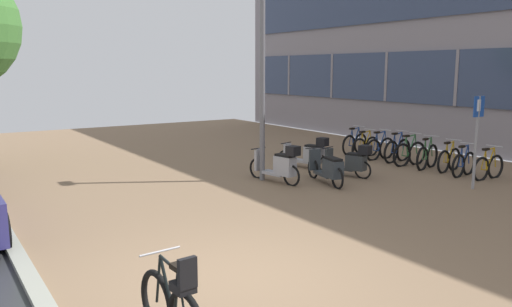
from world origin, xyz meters
The scene contains 16 objects.
ground centered at (1.43, 0.00, -0.02)m, with size 21.00×40.00×0.13m.
bicycle_rack_00 centered at (9.05, 1.89, 0.33)m, with size 1.30×0.48×0.93m.
bicycle_rack_01 centered at (8.87, 2.51, 0.33)m, with size 1.28×0.48×0.94m.
bicycle_rack_02 centered at (9.08, 3.14, 0.33)m, with size 1.30×0.48×0.95m.
bicycle_rack_03 centered at (8.91, 3.76, 0.35)m, with size 1.38×0.49×1.01m.
bicycle_rack_04 centered at (8.87, 4.38, 0.36)m, with size 1.41×0.48×1.03m.
bicycle_rack_05 centered at (9.03, 5.00, 0.36)m, with size 1.41×0.48×1.03m.
bicycle_rack_06 centered at (8.92, 5.62, 0.35)m, with size 1.40×0.48×1.01m.
bicycle_rack_07 centered at (8.89, 6.24, 0.34)m, with size 1.34×0.48×0.96m.
bicycle_rack_08 centered at (9.00, 6.86, 0.35)m, with size 1.39×0.48×1.01m.
scooter_near centered at (5.07, 3.81, 0.40)m, with size 0.71×1.87×0.86m.
scooter_mid centered at (6.03, 5.71, 0.43)m, with size 0.83×1.69×0.98m.
scooter_far centered at (4.13, 4.60, 0.47)m, with size 0.63×1.81×1.05m.
scooter_extra centered at (6.21, 4.17, 0.42)m, with size 0.75×1.62×0.93m.
parking_sign centered at (7.70, 1.44, 1.42)m, with size 0.40×0.07×2.28m.
lamp_post centered at (3.95, 5.14, 3.11)m, with size 0.20×0.52×5.59m.
Camera 1 is at (-3.44, -5.74, 2.91)m, focal length 35.52 mm.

